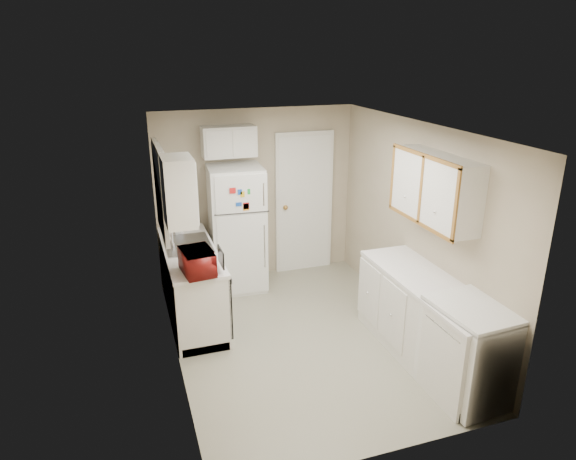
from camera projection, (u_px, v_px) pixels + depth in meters
name	position (u px, v px, depth m)	size (l,w,h in m)	color
floor	(302.00, 337.00, 5.92)	(3.80, 3.80, 0.00)	#ACA992
ceiling	(304.00, 128.00, 5.11)	(3.80, 3.80, 0.00)	white
wall_left	(170.00, 256.00, 5.10)	(3.80, 3.80, 0.00)	#B3A48B
wall_right	(416.00, 227.00, 5.93)	(3.80, 3.80, 0.00)	#B3A48B
wall_back	(257.00, 195.00, 7.21)	(2.80, 2.80, 0.00)	#B3A48B
wall_front	(390.00, 327.00, 3.82)	(2.80, 2.80, 0.00)	#B3A48B
left_counter	(192.00, 283.00, 6.24)	(0.60, 1.80, 0.90)	silver
dishwasher	(226.00, 298.00, 5.78)	(0.03, 0.58, 0.72)	black
sink	(188.00, 248.00, 6.24)	(0.54, 0.74, 0.16)	gray
microwave	(197.00, 260.00, 5.39)	(0.26, 0.46, 0.31)	maroon
soap_bottle	(179.00, 226.00, 6.55)	(0.09, 0.09, 0.19)	white
window_blinds	(161.00, 191.00, 5.91)	(0.10, 0.98, 1.08)	silver
upper_cabinet_left	(179.00, 191.00, 5.14)	(0.30, 0.45, 0.70)	silver
refrigerator	(237.00, 228.00, 6.92)	(0.70, 0.68, 1.71)	white
cabinet_over_fridge	(229.00, 141.00, 6.69)	(0.70, 0.30, 0.40)	silver
interior_door	(304.00, 203.00, 7.44)	(0.86, 0.06, 2.08)	white
right_counter	(426.00, 321.00, 5.38)	(0.60, 2.00, 0.90)	silver
stove	(470.00, 351.00, 4.80)	(0.64, 0.79, 0.96)	white
upper_cabinet_right	(435.00, 188.00, 5.24)	(0.30, 1.20, 0.70)	silver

